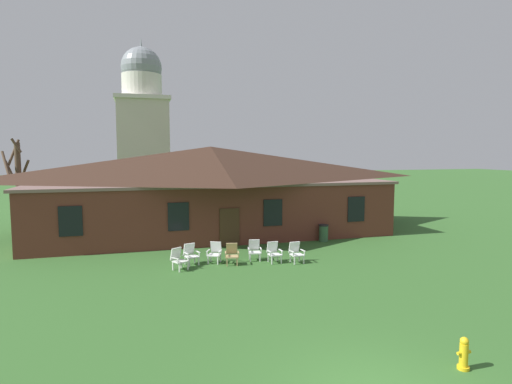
# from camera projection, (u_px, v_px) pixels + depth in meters

# --- Properties ---
(brick_building) EXTENTS (21.78, 10.40, 5.51)m
(brick_building) POSITION_uv_depth(u_px,v_px,m) (211.00, 188.00, 27.18)
(brick_building) COLOR brown
(brick_building) RESTS_ON ground
(dome_tower) EXTENTS (5.18, 5.18, 16.20)m
(dome_tower) POSITION_uv_depth(u_px,v_px,m) (143.00, 131.00, 40.70)
(dome_tower) COLOR beige
(dome_tower) RESTS_ON ground
(lawn_chair_by_porch) EXTENTS (0.84, 0.87, 0.96)m
(lawn_chair_by_porch) POSITION_uv_depth(u_px,v_px,m) (179.00, 258.00, 18.10)
(lawn_chair_by_porch) COLOR silver
(lawn_chair_by_porch) RESTS_ON ground
(lawn_chair_near_door) EXTENTS (0.75, 0.80, 0.96)m
(lawn_chair_near_door) POSITION_uv_depth(u_px,v_px,m) (191.00, 254.00, 18.96)
(lawn_chair_near_door) COLOR white
(lawn_chair_near_door) RESTS_ON ground
(lawn_chair_left_end) EXTENTS (0.81, 0.85, 0.96)m
(lawn_chair_left_end) POSITION_uv_depth(u_px,v_px,m) (215.00, 252.00, 19.29)
(lawn_chair_left_end) COLOR white
(lawn_chair_left_end) RESTS_ON ground
(lawn_chair_middle) EXTENTS (0.72, 0.76, 0.96)m
(lawn_chair_middle) POSITION_uv_depth(u_px,v_px,m) (232.00, 253.00, 18.99)
(lawn_chair_middle) COLOR tan
(lawn_chair_middle) RESTS_ON ground
(lawn_chair_right_end) EXTENTS (0.72, 0.76, 0.96)m
(lawn_chair_right_end) POSITION_uv_depth(u_px,v_px,m) (254.00, 250.00, 19.76)
(lawn_chair_right_end) COLOR white
(lawn_chair_right_end) RESTS_ON ground
(lawn_chair_far_side) EXTENTS (0.67, 0.70, 0.96)m
(lawn_chair_far_side) POSITION_uv_depth(u_px,v_px,m) (274.00, 252.00, 19.33)
(lawn_chair_far_side) COLOR white
(lawn_chair_far_side) RESTS_ON ground
(lawn_chair_under_eave) EXTENTS (0.67, 0.70, 0.96)m
(lawn_chair_under_eave) POSITION_uv_depth(u_px,v_px,m) (296.00, 252.00, 19.29)
(lawn_chair_under_eave) COLOR white
(lawn_chair_under_eave) RESTS_ON ground
(bare_tree_beside_building) EXTENTS (1.77, 1.77, 6.05)m
(bare_tree_beside_building) POSITION_uv_depth(u_px,v_px,m) (18.00, 181.00, 26.94)
(bare_tree_beside_building) COLOR brown
(bare_tree_beside_building) RESTS_ON ground
(fire_hydrant) EXTENTS (0.36, 0.28, 0.79)m
(fire_hydrant) POSITION_uv_depth(u_px,v_px,m) (464.00, 354.00, 9.75)
(fire_hydrant) COLOR gold
(fire_hydrant) RESTS_ON ground
(trash_bin) EXTENTS (0.56, 0.56, 0.98)m
(trash_bin) POSITION_uv_depth(u_px,v_px,m) (324.00, 233.00, 23.89)
(trash_bin) COLOR #335638
(trash_bin) RESTS_ON ground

